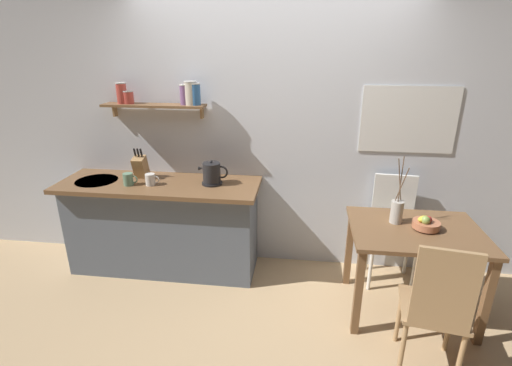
# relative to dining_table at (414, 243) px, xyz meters

# --- Properties ---
(ground_plane) EXTENTS (14.00, 14.00, 0.00)m
(ground_plane) POSITION_rel_dining_table_xyz_m (-1.18, 0.06, -0.63)
(ground_plane) COLOR tan
(back_wall) EXTENTS (6.80, 0.11, 2.70)m
(back_wall) POSITION_rel_dining_table_xyz_m (-0.98, 0.71, 0.72)
(back_wall) COLOR silver
(back_wall) RESTS_ON ground_plane
(kitchen_counter) EXTENTS (1.83, 0.63, 0.89)m
(kitchen_counter) POSITION_rel_dining_table_xyz_m (-2.18, 0.37, -0.17)
(kitchen_counter) COLOR slate
(kitchen_counter) RESTS_ON ground_plane
(wall_shelf) EXTENTS (0.94, 0.20, 0.34)m
(wall_shelf) POSITION_rel_dining_table_xyz_m (-2.14, 0.55, 1.00)
(wall_shelf) COLOR brown
(dining_table) EXTENTS (0.98, 0.75, 0.75)m
(dining_table) POSITION_rel_dining_table_xyz_m (0.00, 0.00, 0.00)
(dining_table) COLOR brown
(dining_table) RESTS_ON ground_plane
(dining_chair_near) EXTENTS (0.45, 0.46, 1.00)m
(dining_chair_near) POSITION_rel_dining_table_xyz_m (-0.02, -0.65, -0.08)
(dining_chair_near) COLOR tan
(dining_chair_near) RESTS_ON ground_plane
(dining_chair_far) EXTENTS (0.44, 0.42, 0.98)m
(dining_chair_far) POSITION_rel_dining_table_xyz_m (-0.06, 0.48, -0.10)
(dining_chair_far) COLOR white
(dining_chair_far) RESTS_ON ground_plane
(fruit_bowl) EXTENTS (0.20, 0.20, 0.12)m
(fruit_bowl) POSITION_rel_dining_table_xyz_m (0.06, 0.00, 0.17)
(fruit_bowl) COLOR #BC704C
(fruit_bowl) RESTS_ON dining_table
(twig_vase) EXTENTS (0.10, 0.10, 0.54)m
(twig_vase) POSITION_rel_dining_table_xyz_m (-0.14, 0.10, 0.22)
(twig_vase) COLOR #B7B2A8
(twig_vase) RESTS_ON dining_table
(electric_kettle) EXTENTS (0.27, 0.18, 0.22)m
(electric_kettle) POSITION_rel_dining_table_xyz_m (-1.69, 0.38, 0.36)
(electric_kettle) COLOR black
(electric_kettle) RESTS_ON kitchen_counter
(knife_block) EXTENTS (0.11, 0.16, 0.29)m
(knife_block) POSITION_rel_dining_table_xyz_m (-2.39, 0.46, 0.38)
(knife_block) COLOR tan
(knife_block) RESTS_ON kitchen_counter
(coffee_mug_by_sink) EXTENTS (0.13, 0.09, 0.11)m
(coffee_mug_by_sink) POSITION_rel_dining_table_xyz_m (-2.42, 0.26, 0.32)
(coffee_mug_by_sink) COLOR slate
(coffee_mug_by_sink) RESTS_ON kitchen_counter
(coffee_mug_spare) EXTENTS (0.13, 0.09, 0.10)m
(coffee_mug_spare) POSITION_rel_dining_table_xyz_m (-2.22, 0.29, 0.32)
(coffee_mug_spare) COLOR white
(coffee_mug_spare) RESTS_ON kitchen_counter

